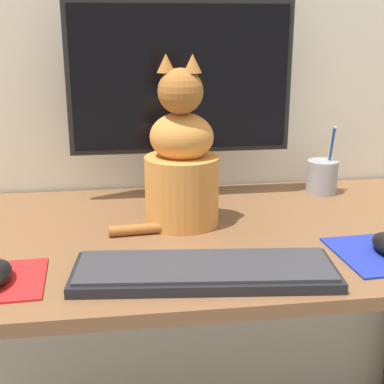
{
  "coord_description": "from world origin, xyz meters",
  "views": [
    {
      "loc": [
        -0.15,
        -1.05,
        1.14
      ],
      "look_at": [
        -0.02,
        -0.08,
        0.83
      ],
      "focal_mm": 50.0,
      "sensor_mm": 36.0,
      "label": 1
    }
  ],
  "objects_px": {
    "keyboard": "(205,271)",
    "monitor": "(180,89)",
    "pen_cup": "(322,176)",
    "cat": "(181,164)"
  },
  "relations": [
    {
      "from": "monitor",
      "to": "keyboard",
      "type": "bearing_deg",
      "value": -91.61
    },
    {
      "from": "keyboard",
      "to": "monitor",
      "type": "bearing_deg",
      "value": 94.29
    },
    {
      "from": "keyboard",
      "to": "cat",
      "type": "relative_size",
      "value": 1.29
    },
    {
      "from": "monitor",
      "to": "pen_cup",
      "type": "xyz_separation_m",
      "value": [
        0.37,
        -0.01,
        -0.23
      ]
    },
    {
      "from": "monitor",
      "to": "pen_cup",
      "type": "height_order",
      "value": "monitor"
    },
    {
      "from": "monitor",
      "to": "cat",
      "type": "xyz_separation_m",
      "value": [
        -0.02,
        -0.18,
        -0.14
      ]
    },
    {
      "from": "keyboard",
      "to": "cat",
      "type": "xyz_separation_m",
      "value": [
        -0.01,
        0.27,
        0.12
      ]
    },
    {
      "from": "monitor",
      "to": "cat",
      "type": "height_order",
      "value": "monitor"
    },
    {
      "from": "monitor",
      "to": "keyboard",
      "type": "height_order",
      "value": "monitor"
    },
    {
      "from": "keyboard",
      "to": "cat",
      "type": "distance_m",
      "value": 0.29
    }
  ]
}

